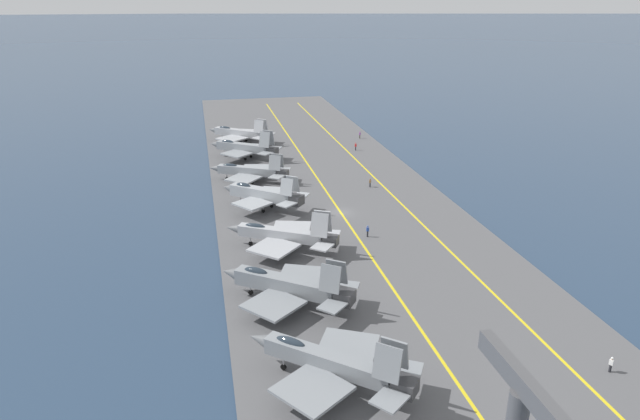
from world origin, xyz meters
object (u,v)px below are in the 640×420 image
object	(u,v)px
parked_jet_seventh	(240,133)
crew_blue_vest	(368,231)
parked_jet_fifth	(250,171)
parked_jet_nearest	(331,362)
crew_purple_vest	(360,134)
crew_brown_vest	(370,182)
parked_jet_sixth	(244,147)
crew_red_vest	(356,146)
parked_jet_second	(287,285)
crew_white_vest	(611,364)
parked_jet_fourth	(263,194)
parked_jet_third	(284,235)

from	to	relation	value
parked_jet_seventh	crew_blue_vest	world-z (taller)	parked_jet_seventh
parked_jet_fifth	crew_blue_vest	world-z (taller)	parked_jet_fifth
crew_blue_vest	parked_jet_nearest	bearing A→B (deg)	158.03
parked_jet_seventh	crew_purple_vest	distance (m)	29.56
crew_brown_vest	crew_purple_vest	bearing A→B (deg)	-12.87
parked_jet_sixth	crew_red_vest	bearing A→B (deg)	-86.43
parked_jet_second	crew_red_vest	xyz separation A→B (m)	(65.10, -26.10, -1.42)
parked_jet_second	crew_white_vest	xyz separation A→B (m)	(-19.22, -28.21, -1.49)
parked_jet_fourth	crew_white_vest	xyz separation A→B (m)	(-50.71, -27.44, -1.80)
crew_blue_vest	parked_jet_third	bearing A→B (deg)	98.81
parked_jet_fifth	parked_jet_fourth	bearing A→B (deg)	-177.61
crew_brown_vest	crew_blue_vest	world-z (taller)	crew_blue_vest
parked_jet_second	crew_red_vest	world-z (taller)	parked_jet_second
parked_jet_second	parked_jet_sixth	xyz separation A→B (m)	(63.50, -0.50, 0.10)
crew_brown_vest	crew_red_vest	distance (m)	26.42
parked_jet_fourth	crew_blue_vest	size ratio (longest dim) A/B	8.14
crew_purple_vest	parked_jet_fifth	bearing A→B (deg)	134.31
parked_jet_sixth	crew_brown_vest	xyz separation A→B (m)	(-24.46, -21.24, -1.60)
crew_brown_vest	crew_red_vest	bearing A→B (deg)	-9.50
parked_jet_third	crew_purple_vest	size ratio (longest dim) A/B	9.05
parked_jet_fourth	crew_blue_vest	xyz separation A→B (m)	(-14.73, -13.89, -1.74)
parked_jet_fifth	crew_blue_vest	size ratio (longest dim) A/B	8.86
parked_jet_sixth	crew_blue_vest	distance (m)	48.87
parked_jet_second	crew_blue_vest	world-z (taller)	parked_jet_second
parked_jet_fourth	crew_purple_vest	xyz separation A→B (m)	(44.67, -29.45, -1.73)
parked_jet_second	crew_blue_vest	xyz separation A→B (m)	(16.76, -14.66, -1.43)
parked_jet_nearest	parked_jet_seventh	distance (m)	94.08
crew_purple_vest	crew_blue_vest	world-z (taller)	crew_purple_vest
parked_jet_fifth	crew_blue_vest	xyz separation A→B (m)	(-30.03, -14.53, -1.21)
parked_jet_third	parked_jet_seventh	xyz separation A→B (m)	(63.60, 1.02, -0.07)
parked_jet_fifth	crew_white_vest	xyz separation A→B (m)	(-66.01, -28.08, -1.27)
parked_jet_seventh	parked_jet_second	bearing A→B (deg)	179.44
crew_white_vest	crew_purple_vest	xyz separation A→B (m)	(95.38, -2.01, 0.07)
parked_jet_fifth	crew_red_vest	size ratio (longest dim) A/B	8.78
crew_brown_vest	crew_white_vest	bearing A→B (deg)	-173.66
parked_jet_nearest	crew_purple_vest	world-z (taller)	parked_jet_nearest
crew_blue_vest	crew_brown_vest	bearing A→B (deg)	-17.62
crew_purple_vest	parked_jet_third	bearing A→B (deg)	155.15
parked_jet_second	parked_jet_fourth	world-z (taller)	parked_jet_fourth
parked_jet_second	parked_jet_seventh	distance (m)	78.36
crew_white_vest	parked_jet_nearest	bearing A→B (deg)	82.51
parked_jet_seventh	crew_white_vest	bearing A→B (deg)	-164.29
parked_jet_fourth	crew_red_vest	world-z (taller)	parked_jet_fourth
parked_jet_fourth	parked_jet_seventh	xyz separation A→B (m)	(46.87, 0.01, -0.44)
parked_jet_third	crew_white_vest	xyz separation A→B (m)	(-33.98, -26.42, -1.43)
crew_red_vest	crew_brown_vest	bearing A→B (deg)	170.50
parked_jet_sixth	parked_jet_seventh	size ratio (longest dim) A/B	0.98
parked_jet_third	parked_jet_sixth	size ratio (longest dim) A/B	1.03
parked_jet_fifth	parked_jet_sixth	bearing A→B (deg)	-1.24
crew_brown_vest	parked_jet_second	bearing A→B (deg)	150.89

